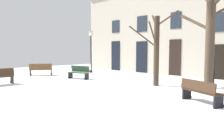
{
  "coord_description": "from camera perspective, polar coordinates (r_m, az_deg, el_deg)",
  "views": [
    {
      "loc": [
        8.75,
        -6.92,
        1.9
      ],
      "look_at": [
        0.0,
        1.68,
        0.83
      ],
      "focal_mm": 36.08,
      "sensor_mm": 36.0,
      "label": 1
    }
  ],
  "objects": [
    {
      "name": "bench_back_to_back_right",
      "position": [
        17.88,
        -17.6,
        0.12
      ],
      "size": [
        1.27,
        1.67,
        0.91
      ],
      "rotation": [
        0.0,
        0.0,
        4.17
      ],
      "color": "brown",
      "rests_on": "ground"
    },
    {
      "name": "person_by_shop_door",
      "position": [
        12.93,
        23.91,
        0.63
      ],
      "size": [
        0.43,
        0.34,
        1.8
      ],
      "rotation": [
        0.0,
        0.0,
        3.52
      ],
      "color": "black",
      "rests_on": "ground"
    },
    {
      "name": "ground_plane",
      "position": [
        11.32,
        -6.11,
        -4.7
      ],
      "size": [
        32.1,
        32.1,
        0.0
      ],
      "primitive_type": "plane",
      "color": "white"
    },
    {
      "name": "bench_near_lamp",
      "position": [
        8.69,
        21.43,
        -5.05
      ],
      "size": [
        1.73,
        1.08,
        0.84
      ],
      "rotation": [
        0.0,
        0.0,
        2.73
      ],
      "color": "#3D2819",
      "rests_on": "ground"
    },
    {
      "name": "streetlamp",
      "position": [
        19.29,
        -5.34,
        5.85
      ],
      "size": [
        0.3,
        0.3,
        3.57
      ],
      "color": "black",
      "rests_on": "ground"
    },
    {
      "name": "building_facade",
      "position": [
        17.91,
        16.29,
        10.8
      ],
      "size": [
        20.06,
        0.6,
        7.48
      ],
      "color": "#BCB29E",
      "rests_on": "ground"
    },
    {
      "name": "tree_right_of_center",
      "position": [
        10.86,
        23.65,
        8.43
      ],
      "size": [
        2.94,
        2.45,
        4.78
      ],
      "color": "#4C3D2D",
      "rests_on": "ground"
    },
    {
      "name": "bench_near_center_tree",
      "position": [
        15.18,
        -8.38,
        -0.59
      ],
      "size": [
        1.6,
        0.85,
        0.88
      ],
      "rotation": [
        0.0,
        0.0,
        0.26
      ],
      "color": "#2D4C33",
      "rests_on": "ground"
    },
    {
      "name": "tree_near_facade",
      "position": [
        12.29,
        11.15,
        5.51
      ],
      "size": [
        2.6,
        2.21,
        3.87
      ],
      "color": "#423326",
      "rests_on": "ground"
    }
  ]
}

